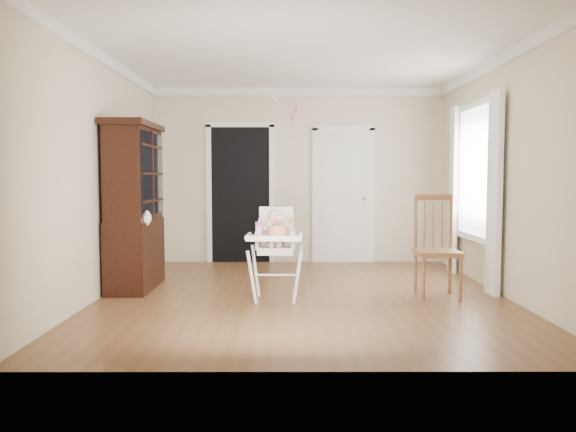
{
  "coord_description": "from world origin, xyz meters",
  "views": [
    {
      "loc": [
        -0.18,
        -6.26,
        1.33
      ],
      "look_at": [
        -0.17,
        -0.33,
        0.92
      ],
      "focal_mm": 35.0,
      "sensor_mm": 36.0,
      "label": 1
    }
  ],
  "objects_px": {
    "high_chair": "(276,242)",
    "china_cabinet": "(135,206)",
    "dining_chair": "(437,249)",
    "sippy_cup": "(259,228)",
    "cake": "(277,232)"
  },
  "relations": [
    {
      "from": "high_chair",
      "to": "china_cabinet",
      "type": "xyz_separation_m",
      "value": [
        -1.69,
        0.64,
        0.35
      ]
    },
    {
      "from": "sippy_cup",
      "to": "china_cabinet",
      "type": "distance_m",
      "value": 1.71
    },
    {
      "from": "sippy_cup",
      "to": "china_cabinet",
      "type": "bearing_deg",
      "value": 153.06
    },
    {
      "from": "dining_chair",
      "to": "sippy_cup",
      "type": "bearing_deg",
      "value": -171.0
    },
    {
      "from": "sippy_cup",
      "to": "dining_chair",
      "type": "xyz_separation_m",
      "value": [
        1.96,
        0.29,
        -0.26
      ]
    },
    {
      "from": "cake",
      "to": "dining_chair",
      "type": "xyz_separation_m",
      "value": [
        1.76,
        0.44,
        -0.24
      ]
    },
    {
      "from": "high_chair",
      "to": "china_cabinet",
      "type": "distance_m",
      "value": 1.84
    },
    {
      "from": "cake",
      "to": "dining_chair",
      "type": "height_order",
      "value": "dining_chair"
    },
    {
      "from": "sippy_cup",
      "to": "high_chair",
      "type": "bearing_deg",
      "value": 37.16
    },
    {
      "from": "cake",
      "to": "sippy_cup",
      "type": "relative_size",
      "value": 1.28
    },
    {
      "from": "high_chair",
      "to": "cake",
      "type": "bearing_deg",
      "value": -83.07
    },
    {
      "from": "high_chair",
      "to": "cake",
      "type": "height_order",
      "value": "high_chair"
    },
    {
      "from": "high_chair",
      "to": "sippy_cup",
      "type": "relative_size",
      "value": 5.52
    },
    {
      "from": "high_chair",
      "to": "dining_chair",
      "type": "height_order",
      "value": "dining_chair"
    },
    {
      "from": "high_chair",
      "to": "china_cabinet",
      "type": "bearing_deg",
      "value": 161.23
    }
  ]
}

